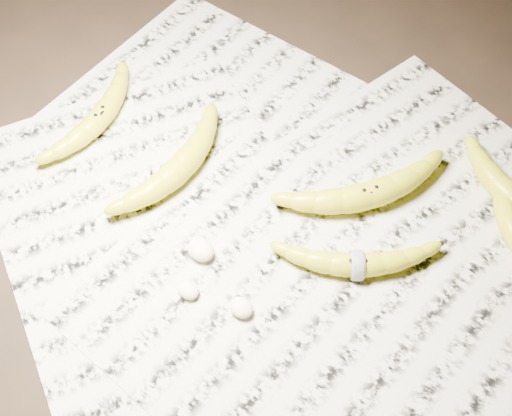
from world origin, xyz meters
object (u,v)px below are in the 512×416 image
Objects in this scene: banana_left_a at (99,116)px; banana_center at (368,194)px; banana_left_b at (180,166)px; banana_taped at (357,264)px.

banana_center is (0.39, 0.12, 0.00)m from banana_left_a.
banana_left_b reaches higher than banana_left_a.
banana_left_b reaches higher than banana_taped.
banana_center reaches higher than banana_left_a.
banana_left_a is at bearing 141.77° from banana_center.
banana_taped is (0.43, 0.03, -0.00)m from banana_left_a.
banana_left_b is at bearing 146.70° from banana_taped.
banana_left_b is 0.26m from banana_center.
banana_left_b is at bearing 151.65° from banana_center.
banana_left_a is 0.89× the size of banana_center.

